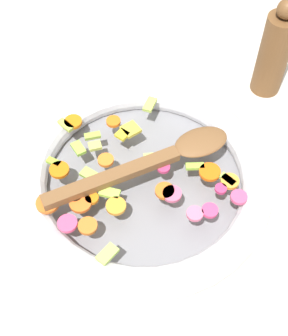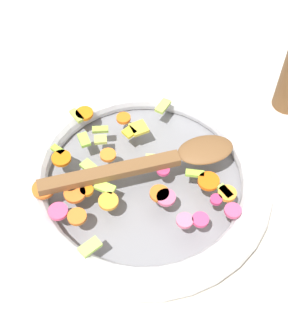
{
  "view_description": "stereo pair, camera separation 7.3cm",
  "coord_description": "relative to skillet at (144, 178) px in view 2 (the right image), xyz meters",
  "views": [
    {
      "loc": [
        0.2,
        0.37,
        0.64
      ],
      "look_at": [
        0.0,
        0.0,
        0.05
      ],
      "focal_mm": 50.0,
      "sensor_mm": 36.0,
      "label": 1
    },
    {
      "loc": [
        0.14,
        0.4,
        0.64
      ],
      "look_at": [
        0.0,
        0.0,
        0.05
      ],
      "focal_mm": 50.0,
      "sensor_mm": 36.0,
      "label": 2
    }
  ],
  "objects": [
    {
      "name": "ground_plane",
      "position": [
        0.0,
        0.0,
        -0.02
      ],
      "size": [
        4.0,
        4.0,
        0.0
      ],
      "primitive_type": "plane",
      "color": "beige"
    },
    {
      "name": "skillet",
      "position": [
        0.0,
        0.0,
        0.0
      ],
      "size": [
        0.41,
        0.41,
        0.05
      ],
      "color": "slate",
      "rests_on": "ground_plane"
    },
    {
      "name": "chopped_vegetables",
      "position": [
        0.03,
        0.01,
        0.03
      ],
      "size": [
        0.3,
        0.29,
        0.01
      ],
      "color": "#EC5F0E",
      "rests_on": "skillet"
    },
    {
      "name": "wooden_spoon",
      "position": [
        -0.02,
        0.0,
        0.04
      ],
      "size": [
        0.31,
        0.06,
        0.01
      ],
      "color": "brown",
      "rests_on": "chopped_vegetables"
    }
  ]
}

